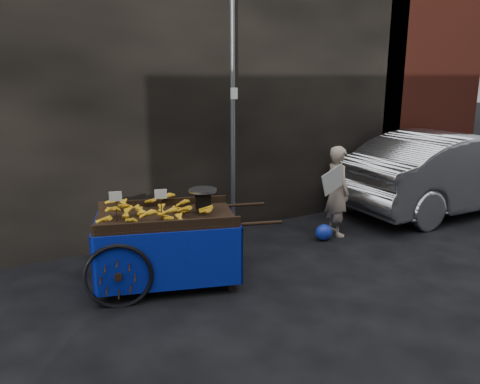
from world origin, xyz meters
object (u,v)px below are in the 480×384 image
banana_cart (162,223)px  plastic_bag (324,232)px  parked_car (452,171)px  vendor (337,191)px

banana_cart → plastic_bag: banana_cart is taller
parked_car → plastic_bag: bearing=95.3°
plastic_bag → parked_car: size_ratio=0.06×
vendor → plastic_bag: 0.75m
banana_cart → plastic_bag: bearing=21.9°
vendor → parked_car: 3.03m
banana_cart → parked_car: parked_car is taller
vendor → parked_car: size_ratio=0.32×
plastic_bag → banana_cart: bearing=-175.4°
plastic_bag → vendor: bearing=20.8°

